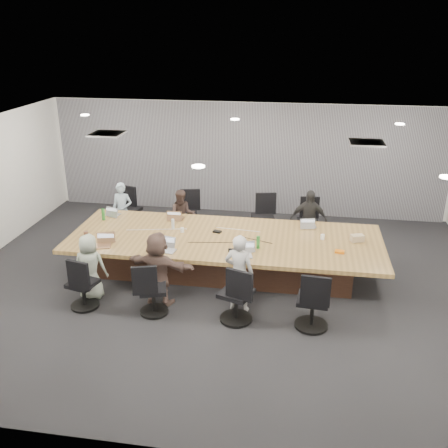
# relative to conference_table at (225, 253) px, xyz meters

# --- Properties ---
(floor) EXTENTS (10.00, 8.00, 0.00)m
(floor) POSITION_rel_conference_table_xyz_m (0.00, -0.50, -0.40)
(floor) COLOR #232327
(floor) RESTS_ON ground
(ceiling) EXTENTS (10.00, 8.00, 0.00)m
(ceiling) POSITION_rel_conference_table_xyz_m (0.00, -0.50, 2.40)
(ceiling) COLOR white
(ceiling) RESTS_ON wall_back
(wall_back) EXTENTS (10.00, 0.00, 2.80)m
(wall_back) POSITION_rel_conference_table_xyz_m (0.00, 3.50, 1.00)
(wall_back) COLOR silver
(wall_back) RESTS_ON ground
(wall_front) EXTENTS (10.00, 0.00, 2.80)m
(wall_front) POSITION_rel_conference_table_xyz_m (0.00, -4.50, 1.00)
(wall_front) COLOR silver
(wall_front) RESTS_ON ground
(curtain) EXTENTS (9.80, 0.04, 2.80)m
(curtain) POSITION_rel_conference_table_xyz_m (0.00, 3.42, 1.00)
(curtain) COLOR gray
(curtain) RESTS_ON ground
(conference_table) EXTENTS (6.00, 2.20, 0.74)m
(conference_table) POSITION_rel_conference_table_xyz_m (0.00, 0.00, 0.00)
(conference_table) COLOR #472B1E
(conference_table) RESTS_ON ground
(chair_0) EXTENTS (0.73, 0.73, 0.87)m
(chair_0) POSITION_rel_conference_table_xyz_m (-2.56, 1.70, 0.03)
(chair_0) COLOR black
(chair_0) RESTS_ON ground
(chair_1) EXTENTS (0.70, 0.70, 0.86)m
(chair_1) POSITION_rel_conference_table_xyz_m (-1.17, 1.70, 0.03)
(chair_1) COLOR black
(chair_1) RESTS_ON ground
(chair_2) EXTENTS (0.68, 0.68, 0.86)m
(chair_2) POSITION_rel_conference_table_xyz_m (0.59, 1.70, 0.03)
(chair_2) COLOR black
(chair_2) RESTS_ON ground
(chair_3) EXTENTS (0.58, 0.58, 0.79)m
(chair_3) POSITION_rel_conference_table_xyz_m (1.59, 1.70, -0.01)
(chair_3) COLOR black
(chair_3) RESTS_ON ground
(chair_4) EXTENTS (0.62, 0.62, 0.76)m
(chair_4) POSITION_rel_conference_table_xyz_m (-2.18, -1.70, -0.02)
(chair_4) COLOR black
(chair_4) RESTS_ON ground
(chair_5) EXTENTS (0.64, 0.64, 0.76)m
(chair_5) POSITION_rel_conference_table_xyz_m (-0.94, -1.70, -0.02)
(chair_5) COLOR black
(chair_5) RESTS_ON ground
(chair_6) EXTENTS (0.73, 0.73, 0.84)m
(chair_6) POSITION_rel_conference_table_xyz_m (0.46, -1.70, 0.02)
(chair_6) COLOR black
(chair_6) RESTS_ON ground
(chair_7) EXTENTS (0.62, 0.62, 0.85)m
(chair_7) POSITION_rel_conference_table_xyz_m (1.69, -1.70, 0.02)
(chair_7) COLOR black
(chair_7) RESTS_ON ground
(person_0) EXTENTS (0.47, 0.31, 1.28)m
(person_0) POSITION_rel_conference_table_xyz_m (-2.56, 1.35, 0.24)
(person_0) COLOR #A0BACE
(person_0) RESTS_ON ground
(laptop_0) EXTENTS (0.32, 0.25, 0.02)m
(laptop_0) POSITION_rel_conference_table_xyz_m (-2.56, 0.80, 0.35)
(laptop_0) COLOR #B2B2B7
(laptop_0) RESTS_ON conference_table
(person_1) EXTENTS (0.67, 0.58, 1.19)m
(person_1) POSITION_rel_conference_table_xyz_m (-1.17, 1.35, 0.19)
(person_1) COLOR #3F2F2B
(person_1) RESTS_ON ground
(laptop_1) EXTENTS (0.31, 0.22, 0.02)m
(laptop_1) POSITION_rel_conference_table_xyz_m (-1.17, 0.80, 0.35)
(laptop_1) COLOR #8C6647
(laptop_1) RESTS_ON conference_table
(person_3) EXTENTS (0.79, 0.36, 1.33)m
(person_3) POSITION_rel_conference_table_xyz_m (1.59, 1.35, 0.27)
(person_3) COLOR #272728
(person_3) RESTS_ON ground
(laptop_3) EXTENTS (0.32, 0.25, 0.02)m
(laptop_3) POSITION_rel_conference_table_xyz_m (1.59, 0.80, 0.35)
(laptop_3) COLOR #B2B2B7
(laptop_3) RESTS_ON conference_table
(person_4) EXTENTS (0.60, 0.41, 1.20)m
(person_4) POSITION_rel_conference_table_xyz_m (-2.18, -1.35, 0.20)
(person_4) COLOR #98A595
(person_4) RESTS_ON ground
(laptop_4) EXTENTS (0.38, 0.30, 0.02)m
(laptop_4) POSITION_rel_conference_table_xyz_m (-2.18, -0.80, 0.35)
(laptop_4) COLOR #8C6647
(laptop_4) RESTS_ON conference_table
(person_5) EXTENTS (1.28, 0.61, 1.33)m
(person_5) POSITION_rel_conference_table_xyz_m (-0.94, -1.35, 0.26)
(person_5) COLOR brown
(person_5) RESTS_ON ground
(laptop_5) EXTENTS (0.35, 0.27, 0.02)m
(laptop_5) POSITION_rel_conference_table_xyz_m (-0.94, -0.80, 0.35)
(laptop_5) COLOR #B2B2B7
(laptop_5) RESTS_ON conference_table
(person_6) EXTENTS (0.55, 0.41, 1.38)m
(person_6) POSITION_rel_conference_table_xyz_m (0.46, -1.35, 0.29)
(person_6) COLOR #B1B1B1
(person_6) RESTS_ON ground
(laptop_6) EXTENTS (0.35, 0.28, 0.02)m
(laptop_6) POSITION_rel_conference_table_xyz_m (0.46, -0.80, 0.35)
(laptop_6) COLOR #B2B2B7
(laptop_6) RESTS_ON conference_table
(bottle_green_left) EXTENTS (0.08, 0.08, 0.25)m
(bottle_green_left) POSITION_rel_conference_table_xyz_m (-2.65, 0.49, 0.46)
(bottle_green_left) COLOR #297629
(bottle_green_left) RESTS_ON conference_table
(bottle_green_right) EXTENTS (0.08, 0.08, 0.23)m
(bottle_green_right) POSITION_rel_conference_table_xyz_m (0.68, -0.41, 0.46)
(bottle_green_right) COLOR #297629
(bottle_green_right) RESTS_ON conference_table
(bottle_clear) EXTENTS (0.06, 0.06, 0.20)m
(bottle_clear) POSITION_rel_conference_table_xyz_m (-1.10, 0.27, 0.44)
(bottle_clear) COLOR silver
(bottle_clear) RESTS_ON conference_table
(cup_white_far) EXTENTS (0.08, 0.08, 0.09)m
(cup_white_far) POSITION_rel_conference_table_xyz_m (-0.87, 0.11, 0.38)
(cup_white_far) COLOR white
(cup_white_far) RESTS_ON conference_table
(cup_white_near) EXTENTS (0.10, 0.10, 0.10)m
(cup_white_near) POSITION_rel_conference_table_xyz_m (1.86, 0.18, 0.39)
(cup_white_near) COLOR white
(cup_white_near) RESTS_ON conference_table
(mug_brown) EXTENTS (0.11, 0.11, 0.10)m
(mug_brown) POSITION_rel_conference_table_xyz_m (-2.65, -0.40, 0.39)
(mug_brown) COLOR brown
(mug_brown) RESTS_ON conference_table
(mic_left) EXTENTS (0.18, 0.14, 0.03)m
(mic_left) POSITION_rel_conference_table_xyz_m (-1.06, -0.52, 0.35)
(mic_left) COLOR black
(mic_left) RESTS_ON conference_table
(mic_right) EXTENTS (0.18, 0.15, 0.03)m
(mic_right) POSITION_rel_conference_table_xyz_m (-0.18, 0.21, 0.35)
(mic_right) COLOR black
(mic_right) RESTS_ON conference_table
(stapler) EXTENTS (0.17, 0.05, 0.06)m
(stapler) POSITION_rel_conference_table_xyz_m (0.25, -0.64, 0.37)
(stapler) COLOR black
(stapler) RESTS_ON conference_table
(canvas_bag) EXTENTS (0.27, 0.21, 0.13)m
(canvas_bag) POSITION_rel_conference_table_xyz_m (2.50, 0.20, 0.40)
(canvas_bag) COLOR tan
(canvas_bag) RESTS_ON conference_table
(snack_packet) EXTENTS (0.18, 0.13, 0.04)m
(snack_packet) POSITION_rel_conference_table_xyz_m (2.15, -0.37, 0.36)
(snack_packet) COLOR orange
(snack_packet) RESTS_ON conference_table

